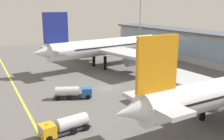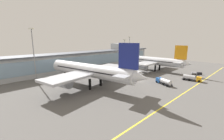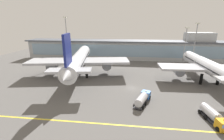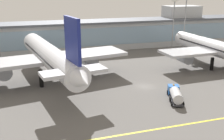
# 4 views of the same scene
# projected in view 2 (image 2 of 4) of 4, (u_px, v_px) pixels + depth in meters

# --- Properties ---
(ground_plane) EXTENTS (192.86, 192.86, 0.00)m
(ground_plane) POSITION_uv_depth(u_px,v_px,m) (141.00, 81.00, 77.18)
(ground_plane) COLOR #5B5956
(taxiway_centreline_stripe) EXTENTS (154.29, 0.50, 0.01)m
(taxiway_centreline_stripe) POSITION_uv_depth(u_px,v_px,m) (186.00, 92.00, 61.89)
(taxiway_centreline_stripe) COLOR yellow
(taxiway_centreline_stripe) RESTS_ON ground
(terminal_building) EXTENTS (140.76, 14.00, 17.33)m
(terminal_building) POSITION_uv_depth(u_px,v_px,m) (87.00, 59.00, 111.61)
(terminal_building) COLOR #ADB2B7
(terminal_building) RESTS_ON ground
(airliner_near_left) EXTENTS (45.26, 55.34, 19.89)m
(airliner_near_left) POSITION_uv_depth(u_px,v_px,m) (90.00, 71.00, 67.62)
(airliner_near_left) COLOR black
(airliner_near_left) RESTS_ON ground
(airliner_near_right) EXTENTS (37.55, 48.76, 17.45)m
(airliner_near_right) POSITION_uv_depth(u_px,v_px,m) (154.00, 61.00, 103.43)
(airliner_near_right) COLOR black
(airliner_near_right) RESTS_ON ground
(fuel_tanker_truck) EXTENTS (5.64, 9.31, 2.90)m
(fuel_tanker_truck) POSITION_uv_depth(u_px,v_px,m) (163.00, 81.00, 71.85)
(fuel_tanker_truck) COLOR black
(fuel_tanker_truck) RESTS_ON ground
(baggage_tug_near) EXTENTS (4.06, 9.30, 2.90)m
(baggage_tug_near) POSITION_uv_depth(u_px,v_px,m) (193.00, 78.00, 77.69)
(baggage_tug_near) COLOR black
(baggage_tug_near) RESTS_ON ground
(service_truck_far) EXTENTS (4.59, 5.41, 1.40)m
(service_truck_far) POSITION_uv_depth(u_px,v_px,m) (197.00, 73.00, 91.73)
(service_truck_far) COLOR black
(service_truck_far) RESTS_ON ground
(apron_light_mast_west) EXTENTS (1.80, 1.80, 20.97)m
(apron_light_mast_west) POSITION_uv_depth(u_px,v_px,m) (124.00, 48.00, 118.66)
(apron_light_mast_west) COLOR gray
(apron_light_mast_west) RESTS_ON ground
(apron_light_mast_centre) EXTENTS (1.80, 1.80, 23.15)m
(apron_light_mast_centre) POSITION_uv_depth(u_px,v_px,m) (129.00, 47.00, 120.71)
(apron_light_mast_centre) COLOR gray
(apron_light_mast_centre) RESTS_ON ground
(apron_light_mast_east) EXTENTS (1.80, 1.80, 26.38)m
(apron_light_mast_east) POSITION_uv_depth(u_px,v_px,m) (33.00, 48.00, 72.32)
(apron_light_mast_east) COLOR gray
(apron_light_mast_east) RESTS_ON ground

